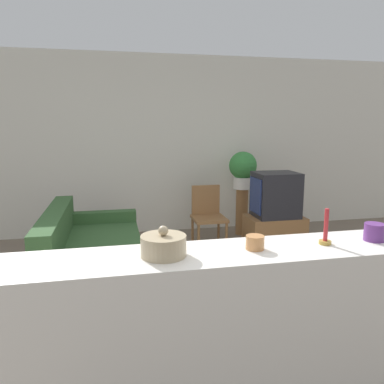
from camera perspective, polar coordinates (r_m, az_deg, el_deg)
ground_plane at (r=2.92m, az=1.49°, el=-24.51°), size 14.00×14.00×0.00m
wall_back at (r=5.80m, az=-6.43°, el=7.07°), size 9.00×0.06×2.70m
couch at (r=4.15m, az=-15.11°, el=-9.58°), size 0.97×1.75×0.79m
tv_stand at (r=5.18m, az=12.41°, el=-6.09°), size 0.75×0.49×0.46m
television at (r=5.06m, az=12.58°, el=-0.40°), size 0.57×0.46×0.59m
wooden_chair at (r=5.15m, az=2.42°, el=-3.27°), size 0.44×0.44×0.83m
plant_stand at (r=5.78m, az=7.59°, el=-2.96°), size 0.18×0.18×0.71m
potted_plant at (r=5.66m, az=7.75°, el=3.61°), size 0.42×0.42×0.56m
foreground_counter at (r=2.26m, az=4.65°, el=-20.99°), size 2.44×0.44×0.99m
decorative_bowl at (r=1.96m, az=-4.37°, el=-8.11°), size 0.24×0.24×0.16m
candle_jar at (r=2.09m, az=9.57°, el=-7.59°), size 0.10×0.10×0.08m
candlestick at (r=2.27m, az=19.69°, el=-5.94°), size 0.07×0.07×0.21m
coffee_tin at (r=2.45m, az=26.02°, el=-5.51°), size 0.12×0.12×0.10m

